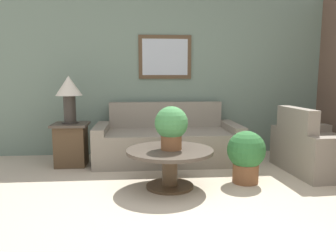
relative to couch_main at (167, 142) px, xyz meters
name	(u,v)px	position (x,y,z in m)	size (l,w,h in m)	color
ground_plane	(228,226)	(0.34, -2.27, -0.29)	(20.00, 20.00, 0.00)	#BCAD93
wall_back	(185,75)	(0.33, 0.56, 1.02)	(6.58, 0.09, 2.60)	slate
couch_main	(167,142)	(0.00, 0.00, 0.00)	(2.16, 0.97, 0.88)	gray
armchair	(317,151)	(1.97, -0.76, 0.00)	(0.94, 1.19, 0.88)	gray
coffee_table	(170,160)	(-0.08, -1.22, 0.04)	(1.00, 1.00, 0.45)	#4C3823
side_table	(71,144)	(-1.41, -0.13, 0.03)	(0.50, 0.50, 0.62)	#4C3823
table_lamp	(69,92)	(-1.41, -0.13, 0.78)	(0.37, 0.37, 0.68)	#2D2823
potted_plant_on_table	(171,126)	(-0.06, -1.23, 0.44)	(0.38, 0.38, 0.50)	brown
potted_plant_floor	(246,154)	(0.86, -1.13, 0.06)	(0.46, 0.46, 0.64)	brown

